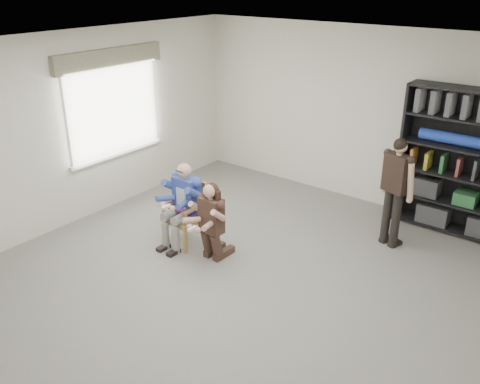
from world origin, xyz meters
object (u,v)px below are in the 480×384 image
Objects in this scene: armchair at (184,214)px; kneeling_woman at (210,223)px; bookshelf at (465,164)px; seated_man at (184,204)px; standing_man at (394,193)px.

kneeling_woman is at bearing -10.19° from armchair.
bookshelf reaches higher than armchair.
seated_man is 2.86m from standing_man.
standing_man is at bearing -121.89° from bookshelf.
seated_man is 0.59m from kneeling_woman.
kneeling_woman is at bearing -115.01° from standing_man.
kneeling_woman is (0.58, -0.12, 0.09)m from armchair.
seated_man is 1.09× the size of kneeling_woman.
kneeling_woman is at bearing -129.58° from bookshelf.
bookshelf is 1.34× the size of standing_man.
standing_man is (2.28, 1.70, 0.19)m from seated_man.
armchair is 0.84× the size of kneeling_woman.
standing_man reaches higher than seated_man.
standing_man is at bearing 38.22° from armchair.
seated_man is at bearing 0.00° from armchair.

